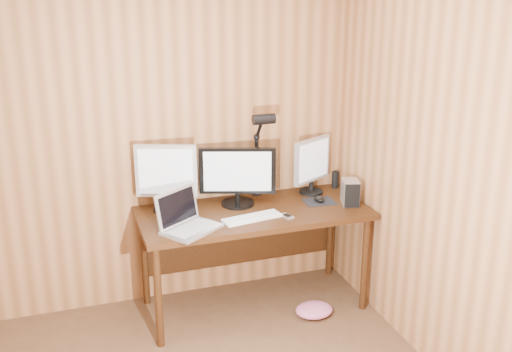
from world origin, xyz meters
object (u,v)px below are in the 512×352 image
monitor_right (312,164)px  hard_drive (350,192)px  keyboard (252,218)px  monitor_left (166,176)px  mouse (319,199)px  speaker (335,180)px  phone (287,216)px  desk (251,223)px  laptop (186,220)px  desk_lamp (260,142)px  monitor_center (237,176)px

monitor_right → hard_drive: bearing=-89.0°
keyboard → monitor_left: bearing=137.3°
mouse → speaker: (0.25, 0.25, 0.04)m
phone → desk: bearing=108.9°
phone → speaker: 0.73m
laptop → desk_lamp: 0.84m
monitor_center → hard_drive: size_ratio=2.81×
desk → laptop: (-0.52, -0.24, 0.18)m
desk → monitor_right: size_ratio=3.77×
hard_drive → desk: bearing=-177.2°
speaker → desk_lamp: bearing=-176.3°
mouse → desk_lamp: bearing=153.4°
laptop → phone: 0.70m
phone → desk_lamp: size_ratio=0.16×
mouse → speaker: bearing=47.5°
desk_lamp → monitor_center: bearing=-158.8°
desk → monitor_center: bearing=134.5°
speaker → hard_drive: bearing=-99.0°
monitor_center → hard_drive: bearing=0.6°
keyboard → phone: (0.24, -0.04, -0.00)m
monitor_center → speaker: 0.85m
laptop → mouse: laptop is taller
laptop → speaker: 1.34m
mouse → phone: size_ratio=0.98×
speaker → desk_lamp: size_ratio=0.19×
mouse → phone: (-0.33, -0.20, -0.02)m
monitor_right → desk_lamp: desk_lamp is taller
monitor_right → hard_drive: (0.17, -0.30, -0.14)m
desk → speaker: size_ratio=12.30×
phone → mouse: bearing=15.9°
laptop → desk_lamp: desk_lamp is taller
phone → speaker: speaker is taller
desk → desk_lamp: (0.12, 0.15, 0.55)m
speaker → desk_lamp: desk_lamp is taller
desk → mouse: mouse is taller
laptop → keyboard: laptop is taller
phone → desk_lamp: (-0.05, 0.41, 0.42)m
phone → laptop: bearing=163.1°
mouse → keyboard: bearing=-162.2°
monitor_left → monitor_right: (1.09, 0.02, -0.03)m
monitor_left → mouse: bearing=11.0°
monitor_right → mouse: size_ratio=3.85×
keyboard → speaker: 0.91m
laptop → speaker: (1.27, 0.43, 0.00)m
speaker → mouse: bearing=-134.7°
desk → desk_lamp: desk_lamp is taller
desk → hard_drive: 0.75m
keyboard → speaker: speaker is taller
laptop → speaker: bearing=-16.2°
mouse → speaker: 0.35m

